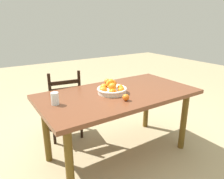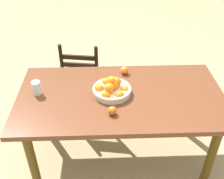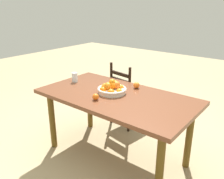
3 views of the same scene
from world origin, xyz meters
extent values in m
plane|color=tan|center=(0.00, 0.00, 0.00)|extent=(12.00, 12.00, 0.00)
cube|color=brown|center=(0.00, 0.00, 0.75)|extent=(1.69, 0.90, 0.04)
cylinder|color=brown|center=(-0.72, -0.33, 0.36)|extent=(0.07, 0.07, 0.73)
cylinder|color=brown|center=(0.72, -0.33, 0.36)|extent=(0.07, 0.07, 0.73)
cylinder|color=brown|center=(-0.72, 0.33, 0.36)|extent=(0.07, 0.07, 0.73)
cylinder|color=brown|center=(0.72, 0.33, 0.36)|extent=(0.07, 0.07, 0.73)
cube|color=black|center=(-0.35, 0.76, 0.44)|extent=(0.47, 0.47, 0.03)
cylinder|color=black|center=(-0.15, 0.91, 0.22)|extent=(0.04, 0.04, 0.43)
cylinder|color=black|center=(-0.50, 0.96, 0.22)|extent=(0.04, 0.04, 0.43)
cylinder|color=black|center=(-0.21, 0.56, 0.22)|extent=(0.04, 0.04, 0.43)
cylinder|color=black|center=(-0.56, 0.61, 0.22)|extent=(0.04, 0.04, 0.43)
cylinder|color=black|center=(-0.21, 0.56, 0.69)|extent=(0.04, 0.04, 0.47)
cylinder|color=black|center=(-0.56, 0.61, 0.69)|extent=(0.04, 0.04, 0.47)
cube|color=black|center=(-0.38, 0.58, 0.62)|extent=(0.32, 0.07, 0.04)
cube|color=black|center=(-0.38, 0.58, 0.71)|extent=(0.32, 0.07, 0.04)
cube|color=black|center=(-0.38, 0.58, 0.80)|extent=(0.32, 0.07, 0.04)
cylinder|color=silver|center=(-0.07, 0.02, 0.79)|extent=(0.30, 0.30, 0.05)
torus|color=silver|center=(-0.07, 0.02, 0.82)|extent=(0.32, 0.32, 0.02)
sphere|color=orange|center=(0.03, 0.01, 0.81)|extent=(0.07, 0.07, 0.07)
sphere|color=orange|center=(-0.03, 0.11, 0.81)|extent=(0.08, 0.08, 0.08)
sphere|color=orange|center=(-0.11, 0.12, 0.81)|extent=(0.08, 0.08, 0.08)
sphere|color=orange|center=(-0.18, 0.03, 0.81)|extent=(0.09, 0.09, 0.09)
sphere|color=orange|center=(-0.12, -0.07, 0.81)|extent=(0.08, 0.08, 0.08)
sphere|color=orange|center=(-0.02, -0.07, 0.81)|extent=(0.08, 0.08, 0.08)
sphere|color=orange|center=(-0.08, 0.03, 0.89)|extent=(0.07, 0.07, 0.07)
sphere|color=orange|center=(-0.10, -0.02, 0.85)|extent=(0.08, 0.08, 0.08)
sphere|color=orange|center=(-0.06, 0.02, 0.85)|extent=(0.08, 0.08, 0.08)
sphere|color=orange|center=(-0.07, 0.06, 0.86)|extent=(0.08, 0.08, 0.08)
sphere|color=orange|center=(-0.08, 0.07, 0.86)|extent=(0.07, 0.07, 0.07)
sphere|color=orange|center=(-0.04, 0.05, 0.86)|extent=(0.08, 0.08, 0.08)
sphere|color=orange|center=(0.05, 0.32, 0.80)|extent=(0.07, 0.07, 0.07)
sphere|color=orange|center=(-0.08, -0.24, 0.80)|extent=(0.07, 0.07, 0.07)
cylinder|color=silver|center=(-0.68, 0.04, 0.83)|extent=(0.07, 0.07, 0.12)
camera|label=1|loc=(-1.22, -1.73, 1.50)|focal=33.37mm
camera|label=2|loc=(-0.14, -1.74, 2.08)|focal=42.95mm
camera|label=3|loc=(1.43, -1.87, 1.70)|focal=37.95mm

